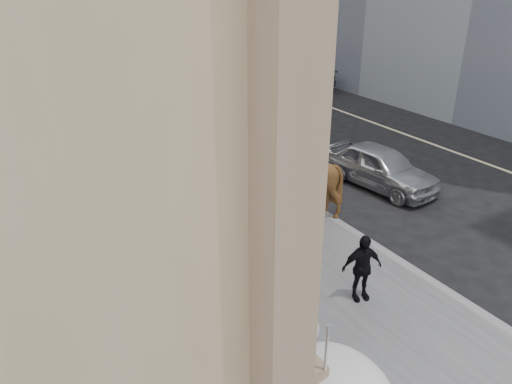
% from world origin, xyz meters
% --- Properties ---
extents(ground, '(140.00, 140.00, 0.00)m').
position_xyz_m(ground, '(0.00, 0.00, 0.00)').
color(ground, black).
rests_on(ground, ground).
extents(sidewalk, '(5.00, 80.00, 0.12)m').
position_xyz_m(sidewalk, '(0.00, 10.00, 0.06)').
color(sidewalk, '#48484A').
rests_on(sidewalk, ground).
extents(curb, '(0.24, 80.00, 0.12)m').
position_xyz_m(curb, '(2.62, 10.00, 0.06)').
color(curb, slate).
rests_on(curb, ground).
extents(lane_line, '(0.15, 70.00, 0.01)m').
position_xyz_m(lane_line, '(10.50, 10.00, 0.01)').
color(lane_line, '#BFB78C').
rests_on(lane_line, ground).
extents(far_podium, '(2.00, 80.00, 4.00)m').
position_xyz_m(far_podium, '(15.50, 10.00, 2.00)').
color(far_podium, '#836E54').
rests_on(far_podium, ground).
extents(streetlight_mid, '(1.71, 0.24, 8.00)m').
position_xyz_m(streetlight_mid, '(2.74, 14.00, 4.58)').
color(streetlight_mid, '#2D2D30').
rests_on(streetlight_mid, ground).
extents(traffic_signal, '(4.10, 0.22, 6.00)m').
position_xyz_m(traffic_signal, '(2.07, 22.00, 4.00)').
color(traffic_signal, '#2D2D30').
rests_on(traffic_signal, ground).
extents(snow_bank, '(1.70, 18.10, 0.76)m').
position_xyz_m(snow_bank, '(-1.42, 8.11, 0.47)').
color(snow_bank, silver).
rests_on(snow_bank, sidewalk).
extents(mounted_horse_left, '(1.73, 2.47, 2.62)m').
position_xyz_m(mounted_horse_left, '(-0.47, 4.27, 1.15)').
color(mounted_horse_left, '#482515').
rests_on(mounted_horse_left, sidewalk).
extents(mounted_horse_right, '(2.41, 2.53, 2.76)m').
position_xyz_m(mounted_horse_right, '(1.75, 3.80, 1.31)').
color(mounted_horse_right, '#442B13').
rests_on(mounted_horse_right, sidewalk).
extents(pedestrian, '(0.99, 0.62, 1.56)m').
position_xyz_m(pedestrian, '(0.72, -0.05, 0.90)').
color(pedestrian, black).
rests_on(pedestrian, sidewalk).
extents(car_silver, '(2.15, 4.29, 1.40)m').
position_xyz_m(car_silver, '(5.55, 4.45, 0.70)').
color(car_silver, '#B1B3B9').
rests_on(car_silver, ground).
extents(car_grey, '(2.56, 4.49, 1.23)m').
position_xyz_m(car_grey, '(12.07, 17.93, 0.61)').
color(car_grey, '#5A5E62').
rests_on(car_grey, ground).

